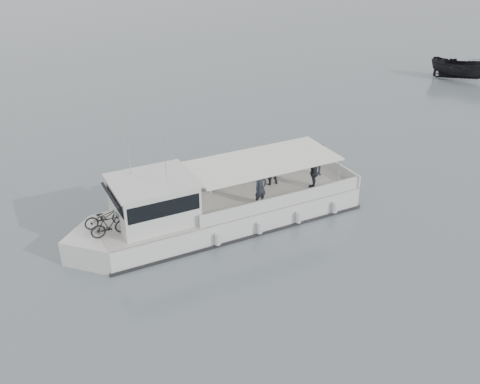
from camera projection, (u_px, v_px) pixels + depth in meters
ground at (260, 215)px, 27.87m from camera, size 1400.00×1400.00×0.00m
tour_boat at (207, 210)px, 26.23m from camera, size 15.24×4.33×6.36m
dark_motorboat at (460, 69)px, 49.89m from camera, size 4.75×5.59×2.08m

